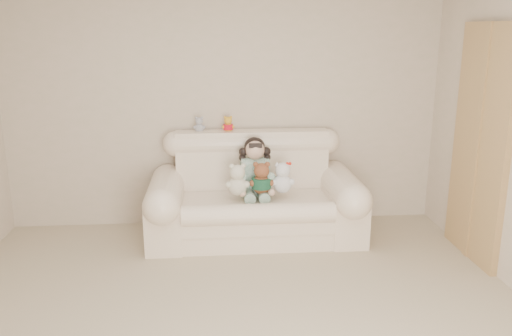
{
  "coord_description": "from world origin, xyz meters",
  "views": [
    {
      "loc": [
        -0.15,
        -2.97,
        2.05
      ],
      "look_at": [
        0.28,
        1.9,
        0.75
      ],
      "focal_mm": 37.08,
      "sensor_mm": 36.0,
      "label": 1
    }
  ],
  "objects": [
    {
      "name": "cream_teddy",
      "position": [
        0.1,
        1.85,
        0.68
      ],
      "size": [
        0.24,
        0.18,
        0.36
      ],
      "primitive_type": null,
      "rotation": [
        0.0,
        0.0,
        0.02
      ],
      "color": "white",
      "rests_on": "sofa"
    },
    {
      "name": "sofa",
      "position": [
        0.28,
        2.0,
        0.52
      ],
      "size": [
        2.1,
        0.95,
        1.03
      ],
      "primitive_type": null,
      "color": "#FFE8CD",
      "rests_on": "floor"
    },
    {
      "name": "seated_child",
      "position": [
        0.28,
        2.08,
        0.72
      ],
      "size": [
        0.38,
        0.46,
        0.6
      ],
      "primitive_type": null,
      "rotation": [
        0.0,
        0.0,
        0.06
      ],
      "color": "#377A5A",
      "rests_on": "sofa"
    },
    {
      "name": "wall_back",
      "position": [
        0.0,
        2.5,
        1.3
      ],
      "size": [
        4.5,
        0.0,
        4.5
      ],
      "primitive_type": "plane",
      "rotation": [
        1.57,
        0.0,
        0.0
      ],
      "color": "beige",
      "rests_on": "ground"
    },
    {
      "name": "door_panel",
      "position": [
        2.22,
        1.4,
        1.05
      ],
      "size": [
        0.06,
        0.9,
        2.1
      ],
      "primitive_type": "cube",
      "color": "#A07744",
      "rests_on": "floor"
    },
    {
      "name": "white_cat",
      "position": [
        0.53,
        1.89,
        0.68
      ],
      "size": [
        0.27,
        0.23,
        0.37
      ],
      "primitive_type": null,
      "rotation": [
        0.0,
        0.0,
        -0.25
      ],
      "color": "white",
      "rests_on": "sofa"
    },
    {
      "name": "brown_teddy",
      "position": [
        0.33,
        1.88,
        0.69
      ],
      "size": [
        0.25,
        0.2,
        0.37
      ],
      "primitive_type": null,
      "rotation": [
        0.0,
        0.0,
        0.06
      ],
      "color": "brown",
      "rests_on": "sofa"
    },
    {
      "name": "grey_mini_plush",
      "position": [
        -0.26,
        2.38,
        1.11
      ],
      "size": [
        0.14,
        0.11,
        0.2
      ],
      "primitive_type": null,
      "rotation": [
        0.0,
        0.0,
        0.12
      ],
      "color": "#B3B3BA",
      "rests_on": "sofa"
    },
    {
      "name": "yellow_mini_bear",
      "position": [
        0.03,
        2.37,
        1.11
      ],
      "size": [
        0.15,
        0.14,
        0.2
      ],
      "primitive_type": null,
      "rotation": [
        0.0,
        0.0,
        -0.35
      ],
      "color": "#F9AA34",
      "rests_on": "sofa"
    }
  ]
}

